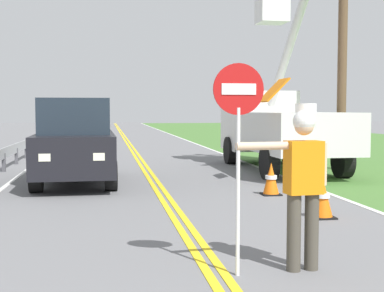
# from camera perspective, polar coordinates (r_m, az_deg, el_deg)

# --- Properties ---
(centerline_yellow_left) EXTENTS (0.11, 110.00, 0.01)m
(centerline_yellow_left) POSITION_cam_1_polar(r_m,az_deg,el_deg) (21.30, -5.98, -1.14)
(centerline_yellow_left) COLOR yellow
(centerline_yellow_left) RESTS_ON ground
(centerline_yellow_right) EXTENTS (0.11, 110.00, 0.01)m
(centerline_yellow_right) POSITION_cam_1_polar(r_m,az_deg,el_deg) (21.31, -5.50, -1.13)
(centerline_yellow_right) COLOR yellow
(centerline_yellow_right) RESTS_ON ground
(edge_line_right) EXTENTS (0.12, 110.00, 0.01)m
(edge_line_right) POSITION_cam_1_polar(r_m,az_deg,el_deg) (21.81, 3.75, -1.01)
(edge_line_right) COLOR silver
(edge_line_right) RESTS_ON ground
(edge_line_left) EXTENTS (0.12, 110.00, 0.01)m
(edge_line_left) POSITION_cam_1_polar(r_m,az_deg,el_deg) (21.41, -15.40, -1.23)
(edge_line_left) COLOR silver
(edge_line_left) RESTS_ON ground
(flagger_worker) EXTENTS (1.08, 0.28, 1.83)m
(flagger_worker) POSITION_cam_1_polar(r_m,az_deg,el_deg) (6.26, 11.51, -3.43)
(flagger_worker) COLOR #474238
(flagger_worker) RESTS_ON ground
(stop_sign_paddle) EXTENTS (0.56, 0.04, 2.33)m
(stop_sign_paddle) POSITION_cam_1_polar(r_m,az_deg,el_deg) (5.92, 4.88, 2.65)
(stop_sign_paddle) COLOR silver
(stop_sign_paddle) RESTS_ON ground
(utility_bucket_truck) EXTENTS (2.67, 6.83, 5.38)m
(utility_bucket_truck) POSITION_cam_1_polar(r_m,az_deg,el_deg) (17.09, 8.83, 2.35)
(utility_bucket_truck) COLOR silver
(utility_bucket_truck) RESTS_ON ground
(oncoming_suv_nearest) EXTENTS (1.99, 4.64, 2.10)m
(oncoming_suv_nearest) POSITION_cam_1_polar(r_m,az_deg,el_deg) (13.81, -12.09, 0.53)
(oncoming_suv_nearest) COLOR black
(oncoming_suv_nearest) RESTS_ON ground
(utility_pole_near) EXTENTS (1.80, 0.28, 8.28)m
(utility_pole_near) POSITION_cam_1_polar(r_m,az_deg,el_deg) (17.45, 15.53, 11.88)
(utility_pole_near) COLOR brown
(utility_pole_near) RESTS_ON ground
(traffic_cone_lead) EXTENTS (0.40, 0.40, 0.70)m
(traffic_cone_lead) POSITION_cam_1_polar(r_m,az_deg,el_deg) (9.48, 13.51, -5.35)
(traffic_cone_lead) COLOR orange
(traffic_cone_lead) RESTS_ON ground
(traffic_cone_mid) EXTENTS (0.40, 0.40, 0.70)m
(traffic_cone_mid) POSITION_cam_1_polar(r_m,az_deg,el_deg) (11.82, 8.29, -3.49)
(traffic_cone_mid) COLOR orange
(traffic_cone_mid) RESTS_ON ground
(guardrail_left_shoulder) EXTENTS (0.10, 32.00, 0.71)m
(guardrail_left_shoulder) POSITION_cam_1_polar(r_m,az_deg,el_deg) (18.12, -18.51, -0.54)
(guardrail_left_shoulder) COLOR #9EA0A3
(guardrail_left_shoulder) RESTS_ON ground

